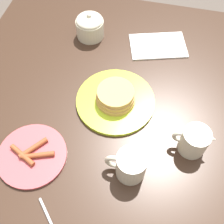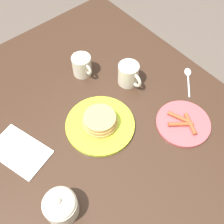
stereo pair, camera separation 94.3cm
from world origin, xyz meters
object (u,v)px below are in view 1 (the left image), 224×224
object	(u,v)px
coffee_mug	(130,165)
sugar_bowl	(90,26)
pancake_plate	(116,99)
side_plate_bacon	(32,155)
creamer_pitcher	(194,141)
napkin	(158,46)

from	to	relation	value
coffee_mug	sugar_bowl	world-z (taller)	sugar_bowl
pancake_plate	side_plate_bacon	world-z (taller)	pancake_plate
side_plate_bacon	sugar_bowl	xyz separation A→B (m)	(-0.03, -0.50, 0.04)
coffee_mug	sugar_bowl	size ratio (longest dim) A/B	1.11
side_plate_bacon	coffee_mug	xyz separation A→B (m)	(-0.27, -0.02, 0.04)
side_plate_bacon	coffee_mug	world-z (taller)	coffee_mug
pancake_plate	sugar_bowl	world-z (taller)	sugar_bowl
pancake_plate	sugar_bowl	size ratio (longest dim) A/B	2.46
pancake_plate	sugar_bowl	bearing A→B (deg)	-60.03
creamer_pitcher	sugar_bowl	size ratio (longest dim) A/B	1.14
coffee_mug	creamer_pitcher	distance (m)	0.19
pancake_plate	creamer_pitcher	world-z (taller)	creamer_pitcher
side_plate_bacon	creamer_pitcher	bearing A→B (deg)	-163.65
side_plate_bacon	sugar_bowl	size ratio (longest dim) A/B	1.94
side_plate_bacon	coffee_mug	bearing A→B (deg)	-176.29
napkin	coffee_mug	bearing A→B (deg)	88.89
side_plate_bacon	pancake_plate	bearing A→B (deg)	-128.89
pancake_plate	side_plate_bacon	xyz separation A→B (m)	(0.18, 0.23, -0.01)
side_plate_bacon	coffee_mug	size ratio (longest dim) A/B	1.75
coffee_mug	creamer_pitcher	bearing A→B (deg)	-145.43
creamer_pitcher	napkin	world-z (taller)	creamer_pitcher
pancake_plate	napkin	world-z (taller)	pancake_plate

